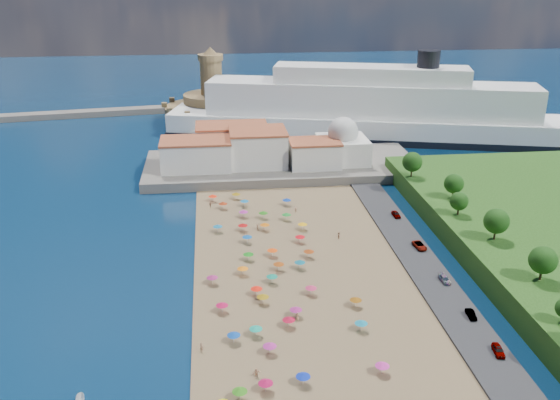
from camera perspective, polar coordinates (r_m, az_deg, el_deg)
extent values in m
plane|color=#071938|center=(140.66, -0.47, -6.77)|extent=(700.00, 700.00, 0.00)
cube|color=#59544C|center=(208.14, 0.15, 3.14)|extent=(90.00, 36.00, 3.00)
cube|color=#59544C|center=(240.47, -6.06, 5.44)|extent=(18.00, 70.00, 2.40)
cube|color=silver|center=(201.32, -7.68, 4.11)|extent=(22.00, 14.00, 9.00)
cube|color=silver|center=(203.43, -2.03, 4.76)|extent=(18.00, 16.00, 11.00)
cube|color=silver|center=(202.18, 3.17, 4.19)|extent=(16.00, 12.00, 8.00)
cube|color=silver|center=(214.67, -4.42, 5.45)|extent=(24.00, 14.00, 10.00)
cube|color=silver|center=(207.79, 5.72, 4.59)|extent=(16.00, 16.00, 8.00)
sphere|color=silver|center=(206.17, 5.78, 6.19)|extent=(10.00, 10.00, 10.00)
cylinder|color=silver|center=(205.23, 5.82, 7.21)|extent=(1.20, 1.20, 1.60)
cylinder|color=#9E814F|center=(268.82, -6.18, 7.73)|extent=(40.00, 40.00, 8.00)
cylinder|color=#9E814F|center=(267.40, -6.23, 9.09)|extent=(24.00, 24.00, 5.00)
cylinder|color=#9E814F|center=(265.60, -6.31, 11.09)|extent=(9.00, 9.00, 14.00)
cylinder|color=#9E814F|center=(264.30, -6.38, 12.84)|extent=(10.40, 10.40, 2.40)
cone|color=#9E814F|center=(263.93, -6.41, 13.42)|extent=(6.00, 6.00, 3.00)
cube|color=black|center=(248.60, 8.04, 5.89)|extent=(158.57, 62.10, 2.54)
cube|color=white|center=(247.73, 8.08, 6.65)|extent=(157.50, 61.47, 9.40)
cube|color=white|center=(245.24, 8.21, 9.13)|extent=(126.10, 49.58, 12.54)
cube|color=white|center=(243.49, 8.32, 11.30)|extent=(74.48, 32.46, 6.27)
cylinder|color=black|center=(243.52, 13.44, 12.45)|extent=(8.36, 8.36, 6.27)
cylinder|color=gray|center=(154.48, -3.02, -3.61)|extent=(0.07, 0.07, 2.00)
cone|color=#0C52A4|center=(154.10, -3.03, -3.30)|extent=(2.50, 2.50, 0.60)
cylinder|color=gray|center=(141.93, 1.83, -5.95)|extent=(0.07, 0.07, 2.00)
cone|color=#0D6078|center=(141.52, 1.83, -5.62)|extent=(2.50, 2.50, 0.60)
cylinder|color=gray|center=(169.52, -3.36, -1.29)|extent=(0.07, 0.07, 2.00)
cone|color=#A72391|center=(169.18, -3.37, -1.01)|extent=(2.50, 2.50, 0.60)
cylinder|color=gray|center=(161.56, 2.07, -2.44)|extent=(0.07, 0.07, 2.00)
cone|color=#E5A60C|center=(161.20, 2.08, -2.15)|extent=(2.50, 2.50, 0.60)
cylinder|color=gray|center=(120.91, 7.41, -11.36)|extent=(0.07, 0.07, 2.00)
cone|color=#117F9F|center=(120.44, 7.43, -11.00)|extent=(2.50, 2.50, 0.60)
cylinder|color=gray|center=(128.17, 6.92, -9.30)|extent=(0.07, 0.07, 2.00)
cone|color=#864C0C|center=(127.72, 6.94, -8.95)|extent=(2.50, 2.50, 0.60)
cylinder|color=gray|center=(161.06, -3.41, -2.54)|extent=(0.07, 0.07, 2.00)
cone|color=red|center=(160.70, -3.42, -2.25)|extent=(2.50, 2.50, 0.60)
cylinder|color=gray|center=(145.70, -2.91, -5.21)|extent=(0.07, 0.07, 2.00)
cone|color=#167F17|center=(145.31, -2.92, -4.89)|extent=(2.50, 2.50, 0.60)
cylinder|color=gray|center=(147.04, 2.65, -4.94)|extent=(0.07, 0.07, 2.00)
cone|color=#96370D|center=(146.65, 2.66, -4.63)|extent=(2.50, 2.50, 0.60)
cylinder|color=gray|center=(154.36, 1.84, -3.61)|extent=(0.07, 0.07, 2.00)
cone|color=red|center=(153.99, 1.84, -3.30)|extent=(2.50, 2.50, 0.60)
cylinder|color=gray|center=(168.53, -1.54, -1.40)|extent=(0.07, 0.07, 2.00)
cone|color=#247815|center=(168.19, -1.54, -1.12)|extent=(2.50, 2.50, 0.60)
cylinder|color=gray|center=(147.44, -0.70, -4.85)|extent=(0.07, 0.07, 2.00)
cone|color=#FC4B0B|center=(147.04, -0.70, -4.53)|extent=(2.50, 2.50, 0.60)
cylinder|color=gray|center=(139.40, -3.43, -6.51)|extent=(0.07, 0.07, 2.00)
cone|color=orange|center=(138.99, -3.43, -6.18)|extent=(2.50, 2.50, 0.60)
cylinder|color=gray|center=(182.36, -4.03, 0.35)|extent=(0.07, 0.07, 2.00)
cone|color=#916E0D|center=(182.04, -4.04, 0.61)|extent=(2.50, 2.50, 0.60)
cylinder|color=gray|center=(131.65, 2.85, -8.28)|extent=(0.07, 0.07, 2.00)
cone|color=#C22958|center=(131.21, 2.85, -7.94)|extent=(2.50, 2.50, 0.60)
cylinder|color=gray|center=(131.33, -2.15, -8.35)|extent=(0.07, 0.07, 2.00)
cone|color=#F91C0B|center=(130.89, -2.16, -8.00)|extent=(2.50, 2.50, 0.60)
cylinder|color=gray|center=(167.40, 0.60, -1.56)|extent=(0.07, 0.07, 2.00)
cone|color=#167F26|center=(167.05, 0.60, -1.27)|extent=(2.50, 2.50, 0.60)
cylinder|color=gray|center=(105.45, -1.32, -16.66)|extent=(0.07, 0.07, 2.00)
cone|color=#A70D41|center=(104.90, -1.32, -16.27)|extent=(2.50, 2.50, 0.60)
cylinder|color=gray|center=(104.00, -3.70, -17.33)|extent=(0.07, 0.07, 2.00)
cone|color=#2F8016|center=(103.44, -3.71, -16.94)|extent=(2.50, 2.50, 0.60)
cylinder|color=gray|center=(116.93, -4.25, -12.47)|extent=(0.07, 0.07, 2.00)
cone|color=#0C40A0|center=(116.43, -4.26, -12.10)|extent=(2.50, 2.50, 0.60)
cylinder|color=gray|center=(110.46, 9.31, -14.99)|extent=(0.07, 0.07, 2.00)
cone|color=#CC2B96|center=(109.93, 9.34, -14.61)|extent=(2.50, 2.50, 0.60)
cylinder|color=gray|center=(126.01, -5.32, -9.81)|extent=(0.07, 0.07, 2.00)
cone|color=#B70E42|center=(125.55, -5.33, -9.46)|extent=(2.50, 2.50, 0.60)
cylinder|color=gray|center=(106.87, 2.12, -16.08)|extent=(0.07, 0.07, 2.00)
cone|color=#0D28B4|center=(106.32, 2.13, -15.70)|extent=(2.50, 2.50, 0.60)
cylinder|color=gray|center=(136.26, -6.20, -7.30)|extent=(0.07, 0.07, 2.00)
cone|color=#9B2163|center=(135.84, -6.22, -6.96)|extent=(2.50, 2.50, 0.60)
cylinder|color=gray|center=(175.58, -5.23, -0.53)|extent=(0.07, 0.07, 2.00)
cone|color=#982B0D|center=(175.25, -5.24, -0.26)|extent=(2.50, 2.50, 0.60)
cylinder|color=gray|center=(120.95, 0.80, -11.15)|extent=(0.07, 0.07, 2.00)
cone|color=#A80D2A|center=(120.47, 0.80, -10.79)|extent=(2.50, 2.50, 0.60)
cylinder|color=gray|center=(128.39, -1.57, -9.08)|extent=(0.07, 0.07, 2.00)
cone|color=#99760D|center=(127.94, -1.57, -8.73)|extent=(2.50, 2.50, 0.60)
cylinder|color=gray|center=(118.46, -2.22, -11.93)|extent=(0.07, 0.07, 2.00)
cone|color=#11A182|center=(117.97, -2.23, -11.57)|extent=(2.50, 2.50, 0.60)
cylinder|color=gray|center=(141.04, -0.12, -6.12)|extent=(0.07, 0.07, 2.00)
cone|color=#983F0D|center=(140.63, -0.12, -5.79)|extent=(2.50, 2.50, 0.60)
cylinder|color=gray|center=(161.15, -1.39, -2.49)|extent=(0.07, 0.07, 2.00)
cone|color=orange|center=(160.79, -1.39, -2.20)|extent=(2.50, 2.50, 0.60)
cylinder|color=gray|center=(181.29, -6.17, 0.14)|extent=(0.07, 0.07, 2.00)
cone|color=#FF2A0B|center=(180.97, -6.18, 0.41)|extent=(2.50, 2.50, 0.60)
cylinder|color=gray|center=(135.89, -0.73, -7.25)|extent=(0.07, 0.07, 2.00)
cone|color=#0D7E65|center=(135.46, -0.74, -6.91)|extent=(2.50, 2.50, 0.60)
cylinder|color=gray|center=(124.09, 1.46, -10.24)|extent=(0.07, 0.07, 2.00)
cone|color=#9C2171|center=(123.63, 1.46, -9.89)|extent=(2.50, 2.50, 0.60)
cylinder|color=gray|center=(113.78, -0.94, -13.47)|extent=(0.07, 0.07, 2.00)
cone|color=#AE2587|center=(113.27, -0.95, -13.09)|extent=(2.50, 2.50, 0.60)
cylinder|color=gray|center=(177.48, 0.61, -0.20)|extent=(0.07, 0.07, 2.00)
cone|color=#0B329B|center=(177.16, 0.62, 0.07)|extent=(2.50, 2.50, 0.60)
cylinder|color=gray|center=(176.98, -3.26, -0.30)|extent=(0.07, 0.07, 2.00)
cone|color=#1165A1|center=(176.65, -3.27, -0.03)|extent=(2.50, 2.50, 0.60)
cylinder|color=gray|center=(160.94, -5.71, -2.63)|extent=(0.07, 0.07, 2.00)
cone|color=#106594|center=(160.58, -5.73, -2.34)|extent=(2.50, 2.50, 0.60)
imported|color=tan|center=(115.19, -7.20, -13.21)|extent=(0.82, 0.76, 1.88)
imported|color=tan|center=(157.28, 5.40, -3.25)|extent=(0.56, 1.68, 1.80)
imported|color=tan|center=(161.67, -2.09, -2.48)|extent=(0.64, 0.82, 1.68)
imported|color=tan|center=(172.40, 1.45, -0.93)|extent=(1.19, 1.20, 1.66)
imported|color=tan|center=(123.38, 1.60, -10.53)|extent=(0.96, 0.76, 1.72)
imported|color=tan|center=(108.54, -2.17, -15.51)|extent=(1.66, 1.00, 1.71)
imported|color=tan|center=(176.98, -6.41, -0.45)|extent=(0.79, 1.08, 1.70)
imported|color=gray|center=(119.64, 19.33, -12.82)|extent=(2.23, 4.31, 1.40)
imported|color=gray|center=(128.88, 17.07, -9.95)|extent=(1.53, 3.83, 1.24)
imported|color=gray|center=(171.66, 10.57, -1.29)|extent=(1.84, 4.16, 1.39)
imported|color=gray|center=(154.47, 12.64, -4.07)|extent=(2.79, 5.18, 1.38)
imported|color=gray|center=(140.33, 14.82, -7.01)|extent=(1.87, 4.29, 1.23)
cylinder|color=#382314|center=(135.41, 22.75, -6.14)|extent=(0.50, 0.50, 3.12)
sphere|color=#14380F|center=(134.23, 22.92, -5.08)|extent=(5.62, 5.62, 5.62)
cylinder|color=#382314|center=(150.55, 19.05, -2.85)|extent=(0.50, 0.50, 3.22)
sphere|color=#14380F|center=(149.45, 19.18, -1.83)|extent=(5.80, 5.80, 5.80)
cylinder|color=#382314|center=(162.32, 15.98, -0.86)|extent=(0.50, 0.50, 2.59)
sphere|color=#14380F|center=(161.49, 16.06, -0.09)|extent=(4.67, 4.67, 4.67)
cylinder|color=#382314|center=(173.17, 15.54, 0.64)|extent=(0.50, 0.50, 2.93)
sphere|color=#14380F|center=(172.30, 15.62, 1.46)|extent=(5.28, 5.28, 5.28)
cylinder|color=#382314|center=(187.50, 11.94, 2.58)|extent=(0.50, 0.50, 3.24)
sphere|color=#14380F|center=(186.61, 12.00, 3.43)|extent=(5.83, 5.83, 5.83)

